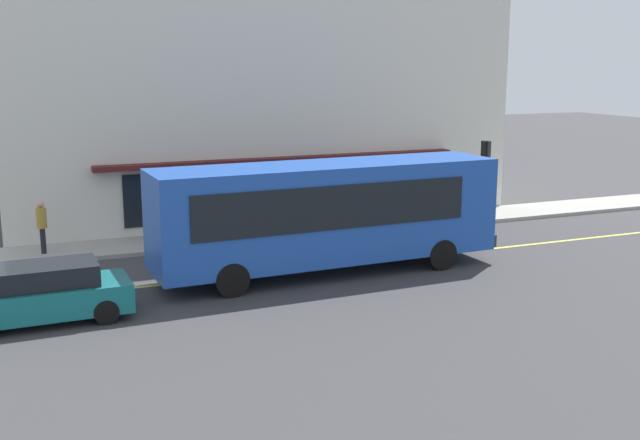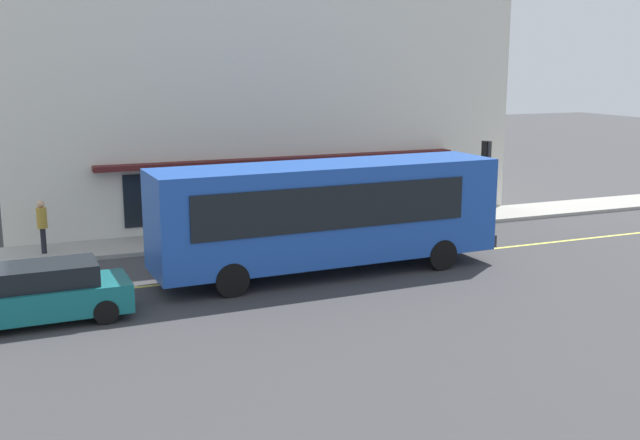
% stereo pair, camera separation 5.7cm
% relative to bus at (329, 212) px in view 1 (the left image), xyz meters
% --- Properties ---
extents(ground, '(120.00, 120.00, 0.00)m').
position_rel_bus_xyz_m(ground, '(2.67, 0.69, -1.99)').
color(ground, '#38383A').
extents(sidewalk, '(80.00, 2.54, 0.15)m').
position_rel_bus_xyz_m(sidewalk, '(2.67, 5.65, -1.91)').
color(sidewalk, '#9E9B93').
rests_on(sidewalk, ground).
extents(lane_centre_stripe, '(36.00, 0.16, 0.01)m').
position_rel_bus_xyz_m(lane_centre_stripe, '(2.67, 0.69, -1.98)').
color(lane_centre_stripe, '#D8D14C').
rests_on(lane_centre_stripe, ground).
extents(storefront_building, '(21.05, 12.28, 15.34)m').
position_rel_bus_xyz_m(storefront_building, '(0.96, 12.75, 5.68)').
color(storefront_building, silver).
rests_on(storefront_building, ground).
extents(bus, '(11.21, 2.90, 3.50)m').
position_rel_bus_xyz_m(bus, '(0.00, 0.00, 0.00)').
color(bus, '#1E4CAD').
rests_on(bus, ground).
extents(traffic_light, '(0.30, 0.52, 3.20)m').
position_rel_bus_xyz_m(traffic_light, '(9.38, 5.20, 0.55)').
color(traffic_light, '#2D2D33').
rests_on(traffic_light, sidewalk).
extents(car_teal, '(4.34, 1.94, 1.52)m').
position_rel_bus_xyz_m(car_teal, '(-8.52, -1.47, -1.24)').
color(car_teal, '#14666B').
rests_on(car_teal, ground).
extents(pedestrian_waiting, '(0.34, 0.34, 1.83)m').
position_rel_bus_xyz_m(pedestrian_waiting, '(-8.27, 5.47, -0.72)').
color(pedestrian_waiting, black).
rests_on(pedestrian_waiting, sidewalk).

